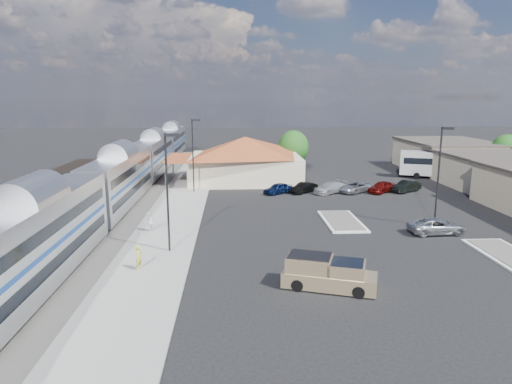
{
  "coord_description": "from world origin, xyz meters",
  "views": [
    {
      "loc": [
        -6.13,
        -38.95,
        11.49
      ],
      "look_at": [
        -4.05,
        2.77,
        2.8
      ],
      "focal_mm": 32.0,
      "sensor_mm": 36.0,
      "label": 1
    }
  ],
  "objects_px": {
    "pickup_truck": "(330,274)",
    "coach_bus": "(444,163)",
    "station_depot": "(245,159)",
    "suv": "(437,226)"
  },
  "relations": [
    {
      "from": "pickup_truck",
      "to": "coach_bus",
      "type": "relative_size",
      "value": 0.5
    },
    {
      "from": "station_depot",
      "to": "coach_bus",
      "type": "height_order",
      "value": "station_depot"
    },
    {
      "from": "suv",
      "to": "coach_bus",
      "type": "xyz_separation_m",
      "value": [
        12.75,
        26.42,
        1.54
      ]
    },
    {
      "from": "station_depot",
      "to": "pickup_truck",
      "type": "relative_size",
      "value": 3.05
    },
    {
      "from": "station_depot",
      "to": "pickup_truck",
      "type": "xyz_separation_m",
      "value": [
        4.22,
        -37.03,
        -2.2
      ]
    },
    {
      "from": "pickup_truck",
      "to": "suv",
      "type": "height_order",
      "value": "pickup_truck"
    },
    {
      "from": "pickup_truck",
      "to": "coach_bus",
      "type": "height_order",
      "value": "coach_bus"
    },
    {
      "from": "station_depot",
      "to": "coach_bus",
      "type": "bearing_deg",
      "value": 0.54
    },
    {
      "from": "suv",
      "to": "coach_bus",
      "type": "bearing_deg",
      "value": -28.79
    },
    {
      "from": "suv",
      "to": "station_depot",
      "type": "bearing_deg",
      "value": 28.12
    }
  ]
}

